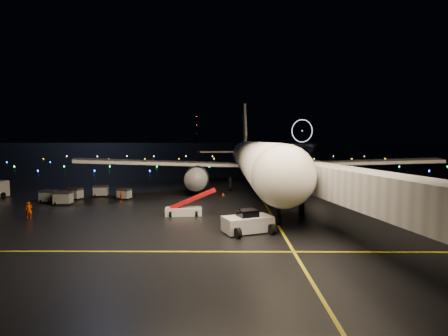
{
  "coord_description": "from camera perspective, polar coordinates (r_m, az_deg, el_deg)",
  "views": [
    {
      "loc": [
        6.57,
        -37.48,
        9.02
      ],
      "look_at": [
        6.22,
        12.0,
        5.0
      ],
      "focal_mm": 28.0,
      "sensor_mm": 36.0,
      "label": 1
    }
  ],
  "objects": [
    {
      "name": "taxiway_lights",
      "position": [
        143.91,
        -2.21,
        1.12
      ],
      "size": [
        164.0,
        92.0,
        0.36
      ],
      "primitive_type": null,
      "color": "black",
      "rests_on": "ground"
    },
    {
      "name": "safety_cone_3",
      "position": [
        74.87,
        -14.4,
        -2.22
      ],
      "size": [
        0.46,
        0.46,
        0.52
      ],
      "primitive_type": "cone",
      "rotation": [
        0.0,
        0.0,
        0.0
      ],
      "color": "#F73A03",
      "rests_on": "ground"
    },
    {
      "name": "lane_centre",
      "position": [
        53.53,
        6.25,
        -5.07
      ],
      "size": [
        0.25,
        80.0,
        0.02
      ],
      "primitive_type": "cube",
      "color": "gold",
      "rests_on": "ground"
    },
    {
      "name": "belt_loader",
      "position": [
        42.07,
        -6.62,
        -5.65
      ],
      "size": [
        6.42,
        2.31,
        3.05
      ],
      "primitive_type": null,
      "rotation": [
        0.0,
        0.0,
        0.1
      ],
      "color": "silver",
      "rests_on": "ground"
    },
    {
      "name": "airliner",
      "position": [
        64.03,
        4.97,
        4.59
      ],
      "size": [
        64.36,
        61.24,
        17.96
      ],
      "primitive_type": null,
      "rotation": [
        0.0,
        0.0,
        0.02
      ],
      "color": "white",
      "rests_on": "ground"
    },
    {
      "name": "safety_cone_0",
      "position": [
        56.51,
        -0.14,
        -4.29
      ],
      "size": [
        0.42,
        0.42,
        0.48
      ],
      "primitive_type": "cone",
      "rotation": [
        0.0,
        0.0,
        -0.0
      ],
      "color": "#F73A03",
      "rests_on": "ground"
    },
    {
      "name": "baggage_cart_1",
      "position": [
        57.74,
        -23.16,
        -3.85
      ],
      "size": [
        2.39,
        2.03,
        1.73
      ],
      "primitive_type": "cube",
      "rotation": [
        0.0,
        0.0,
        -0.35
      ],
      "color": "gray",
      "rests_on": "ground"
    },
    {
      "name": "safety_cone_1",
      "position": [
        61.55,
        -1.83,
        -3.54
      ],
      "size": [
        0.54,
        0.54,
        0.51
      ],
      "primitive_type": "cone",
      "rotation": [
        0.0,
        0.0,
        -0.23
      ],
      "color": "#F73A03",
      "rests_on": "ground"
    },
    {
      "name": "ferris_wheel",
      "position": [
        775.1,
        12.64,
        5.79
      ],
      "size": [
        49.33,
        16.8,
        52.0
      ],
      "primitive_type": null,
      "rotation": [
        0.0,
        0.0,
        0.26
      ],
      "color": "black",
      "rests_on": "ground"
    },
    {
      "name": "radio_mast",
      "position": [
        780.67,
        -4.52,
        6.32
      ],
      "size": [
        1.8,
        1.8,
        64.0
      ],
      "primitive_type": "cylinder",
      "color": "black",
      "rests_on": "ground"
    },
    {
      "name": "safety_cone_2",
      "position": [
        61.76,
        -5.48,
        -3.55
      ],
      "size": [
        0.54,
        0.54,
        0.47
      ],
      "primitive_type": "cone",
      "rotation": [
        0.0,
        0.0,
        -0.38
      ],
      "color": "#F73A03",
      "rests_on": "ground"
    },
    {
      "name": "crew_c",
      "position": [
        52.77,
        -16.48,
        -4.48
      ],
      "size": [
        0.82,
        1.04,
        1.65
      ],
      "primitive_type": "imported",
      "rotation": [
        0.0,
        0.0,
        -1.06
      ],
      "color": "#F44300",
      "rests_on": "ground"
    },
    {
      "name": "baggage_cart_2",
      "position": [
        58.99,
        -19.48,
        -3.53
      ],
      "size": [
        2.31,
        1.77,
        1.81
      ],
      "primitive_type": "cube",
      "rotation": [
        0.0,
        0.0,
        0.14
      ],
      "color": "gray",
      "rests_on": "ground"
    },
    {
      "name": "baggage_cart_0",
      "position": [
        55.29,
        -15.96,
        -4.09
      ],
      "size": [
        2.19,
        1.83,
        1.59
      ],
      "primitive_type": "cube",
      "rotation": [
        0.0,
        0.0,
        -0.32
      ],
      "color": "gray",
      "rests_on": "ground"
    },
    {
      "name": "baggage_cart_3",
      "position": [
        53.58,
        -24.77,
        -4.45
      ],
      "size": [
        2.26,
        1.61,
        1.89
      ],
      "primitive_type": "cube",
      "rotation": [
        0.0,
        0.0,
        0.02
      ],
      "color": "gray",
      "rests_on": "ground"
    },
    {
      "name": "lane_cross",
      "position": [
        31.15,
        -21.96,
        -12.51
      ],
      "size": [
        60.0,
        0.25,
        0.02
      ],
      "primitive_type": "cube",
      "color": "gold",
      "rests_on": "ground"
    },
    {
      "name": "pushback_tug",
      "position": [
        34.49,
        3.86,
        -8.61
      ],
      "size": [
        5.28,
        4.07,
        2.23
      ],
      "primitive_type": "cube",
      "rotation": [
        0.0,
        0.0,
        0.39
      ],
      "color": "silver",
      "rests_on": "ground"
    },
    {
      "name": "baggage_cart_4",
      "position": [
        56.48,
        -26.75,
        -4.13
      ],
      "size": [
        2.14,
        1.53,
        1.79
      ],
      "primitive_type": "cube",
      "rotation": [
        0.0,
        0.0,
        -0.03
      ],
      "color": "gray",
      "rests_on": "ground"
    },
    {
      "name": "ground",
      "position": [
        337.67,
        -0.71,
        3.12
      ],
      "size": [
        2000.0,
        2000.0,
        0.0
      ],
      "primitive_type": "plane",
      "color": "black",
      "rests_on": "ground"
    },
    {
      "name": "crew_a",
      "position": [
        46.16,
        -29.24,
        -5.99
      ],
      "size": [
        0.83,
        0.7,
        1.95
      ],
      "primitive_type": "imported",
      "rotation": [
        0.0,
        0.0,
        0.38
      ],
      "color": "#F44300",
      "rests_on": "ground"
    }
  ]
}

